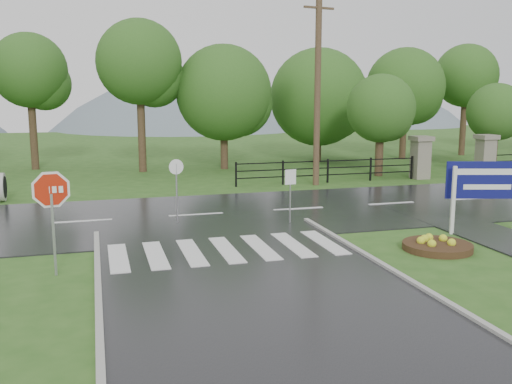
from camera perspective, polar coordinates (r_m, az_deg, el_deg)
name	(u,v)px	position (r m, az deg, el deg)	size (l,w,h in m)	color
ground	(282,317)	(11.76, 2.62, -12.36)	(120.00, 120.00, 0.00)	#2E591D
main_road	(196,216)	(21.09, -6.01, -2.38)	(90.00, 8.00, 0.04)	black
walkway	(503,239)	(19.19, 23.43, -4.38)	(2.20, 11.00, 0.04)	#29292C
crosswalk	(226,249)	(16.31, -2.97, -5.76)	(6.50, 2.80, 0.02)	silver
pillar_west	(421,156)	(31.22, 16.13, 3.44)	(1.00, 1.00, 2.24)	gray
pillar_east	(485,154)	(33.51, 21.96, 3.53)	(1.00, 1.00, 2.24)	gray
fence_west	(328,168)	(28.86, 7.19, 2.35)	(9.58, 0.08, 1.20)	black
hills	(153,244)	(78.24, -10.25, -5.12)	(102.00, 48.00, 48.00)	slate
treeline	(172,168)	(34.90, -8.36, 2.42)	(83.20, 5.20, 10.00)	#27551A
stop_sign	(52,199)	(14.65, -19.77, -0.67)	(1.22, 0.20, 2.76)	#939399
estate_billboard	(487,184)	(19.74, 22.07, 0.78)	(2.55, 0.79, 2.30)	silver
flower_bed	(437,245)	(17.24, 17.68, -5.07)	(1.97, 1.97, 0.39)	#332111
reg_sign_small	(290,185)	(19.45, 3.46, 0.72)	(0.42, 0.10, 1.90)	#939399
reg_sign_round	(177,183)	(19.67, -7.95, 0.89)	(0.51, 0.13, 2.24)	#939399
utility_pole_east	(318,90)	(27.84, 6.17, 10.15)	(1.61, 0.38, 9.10)	#473523
entrance_tree_left	(381,109)	(31.55, 12.37, 8.12)	(3.66, 3.66, 5.49)	#3D2B1C
entrance_tree_right	(496,112)	(35.59, 22.88, 7.35)	(3.28, 3.28, 5.04)	#3D2B1C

